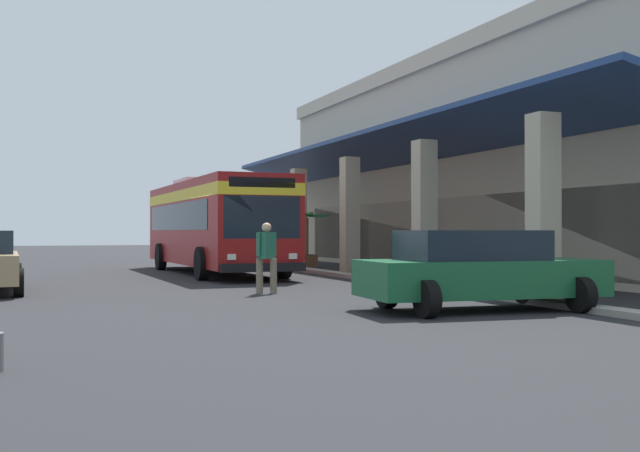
# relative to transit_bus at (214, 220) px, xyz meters

# --- Properties ---
(ground) EXTENTS (120.00, 120.00, 0.00)m
(ground) POSITION_rel_transit_bus_xyz_m (3.51, 7.99, -1.85)
(ground) COLOR #262628
(curb_strip) EXTENTS (31.77, 0.50, 0.12)m
(curb_strip) POSITION_rel_transit_bus_xyz_m (1.65, 3.40, -1.79)
(curb_strip) COLOR #9E998E
(curb_strip) RESTS_ON ground
(plaza_building) EXTENTS (26.77, 14.84, 7.92)m
(plaza_building) POSITION_rel_transit_bus_xyz_m (1.65, 13.02, 2.11)
(plaza_building) COLOR #B2A88E
(plaza_building) RESTS_ON ground
(transit_bus) EXTENTS (11.24, 2.94, 3.34)m
(transit_bus) POSITION_rel_transit_bus_xyz_m (0.00, 0.00, 0.00)
(transit_bus) COLOR maroon
(transit_bus) RESTS_ON ground
(parked_sedan_green) EXTENTS (2.66, 4.52, 1.47)m
(parked_sedan_green) POSITION_rel_transit_bus_xyz_m (14.00, 1.63, -1.10)
(parked_sedan_green) COLOR #195933
(parked_sedan_green) RESTS_ON ground
(pedestrian) EXTENTS (0.48, 0.58, 1.65)m
(pedestrian) POSITION_rel_transit_bus_xyz_m (8.98, -0.87, -0.93)
(pedestrian) COLOR #726651
(pedestrian) RESTS_ON ground
(potted_palm) EXTENTS (1.76, 1.83, 2.28)m
(potted_palm) POSITION_rel_transit_bus_xyz_m (-3.31, 4.64, -1.10)
(potted_palm) COLOR brown
(potted_palm) RESTS_ON ground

